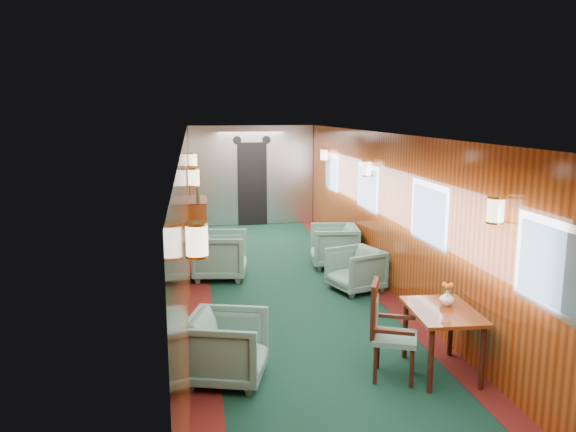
% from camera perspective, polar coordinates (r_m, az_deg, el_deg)
% --- Properties ---
extents(room, '(12.00, 12.10, 2.40)m').
position_cam_1_polar(room, '(7.72, 0.95, 2.52)').
color(room, black).
rests_on(room, ground).
extents(bulkhead, '(2.98, 0.17, 2.39)m').
position_cam_1_polar(bulkhead, '(13.59, -3.68, 4.08)').
color(bulkhead, silver).
rests_on(bulkhead, ground).
extents(windows_right, '(0.02, 8.60, 0.80)m').
position_cam_1_polar(windows_right, '(8.39, 10.67, 1.70)').
color(windows_right, silver).
rests_on(windows_right, ground).
extents(wall_sconces, '(2.97, 7.97, 0.25)m').
position_cam_1_polar(wall_sconces, '(8.26, 0.22, 4.13)').
color(wall_sconces, '#FFEAC6').
rests_on(wall_sconces, ground).
extents(dining_table, '(0.71, 0.97, 0.70)m').
position_cam_1_polar(dining_table, '(6.13, 15.44, -10.13)').
color(dining_table, maroon).
rests_on(dining_table, ground).
extents(side_chair, '(0.58, 0.60, 1.02)m').
position_cam_1_polar(side_chair, '(5.93, 9.89, -10.97)').
color(side_chair, '#214D48').
rests_on(side_chair, ground).
extents(credenza, '(0.35, 1.13, 1.29)m').
position_cam_1_polar(credenza, '(11.31, -9.14, -0.79)').
color(credenza, maroon).
rests_on(credenza, ground).
extents(flower_vase, '(0.18, 0.18, 0.16)m').
position_cam_1_polar(flower_vase, '(6.21, 15.85, -8.00)').
color(flower_vase, white).
rests_on(flower_vase, dining_table).
extents(armchair_left_near, '(0.95, 0.94, 0.70)m').
position_cam_1_polar(armchair_left_near, '(5.89, -6.18, -13.15)').
color(armchair_left_near, '#214D48').
rests_on(armchair_left_near, ground).
extents(armchair_left_far, '(0.97, 0.95, 0.78)m').
position_cam_1_polar(armchair_left_far, '(9.33, -6.86, -3.96)').
color(armchair_left_far, '#214D48').
rests_on(armchair_left_far, ground).
extents(armchair_right_near, '(0.92, 0.90, 0.66)m').
position_cam_1_polar(armchair_right_near, '(8.69, 6.88, -5.45)').
color(armchair_right_near, '#214D48').
rests_on(armchair_right_near, ground).
extents(armchair_right_far, '(0.91, 0.89, 0.74)m').
position_cam_1_polar(armchair_right_far, '(9.99, 4.71, -3.04)').
color(armchair_right_far, '#214D48').
rests_on(armchair_right_far, ground).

